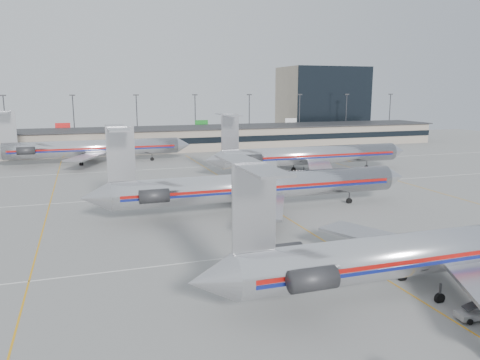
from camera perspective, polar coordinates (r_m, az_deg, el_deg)
name	(u,v)px	position (r m, az deg, el deg)	size (l,w,h in m)	color
ground	(389,281)	(43.99, 17.69, -11.65)	(260.00, 260.00, 0.00)	gray
apron_markings	(332,246)	(51.81, 11.13, -7.86)	(160.00, 0.15, 0.02)	silver
terminal	(176,138)	(133.41, -7.83, 5.05)	(162.00, 17.00, 6.25)	gray
light_mast_row	(167,116)	(146.76, -8.93, 7.67)	(163.60, 0.40, 15.28)	#38383D
distant_building	(322,101)	(182.43, 9.95, 9.47)	(30.00, 20.00, 25.00)	tan
jet_foreground	(442,249)	(42.91, 23.36, -7.78)	(44.74, 26.34, 11.71)	silver
jet_second_row	(254,186)	(63.98, 1.75, -0.77)	(46.89, 27.61, 12.27)	silver
jet_third_row	(308,155)	(95.68, 8.28, 3.01)	(44.75, 27.53, 12.24)	silver
jet_back_row	(90,148)	(111.89, -17.84, 3.73)	(44.85, 27.59, 12.26)	silver
belt_loader	(479,312)	(39.51, 27.10, -14.17)	(3.85, 1.53, 2.00)	gray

